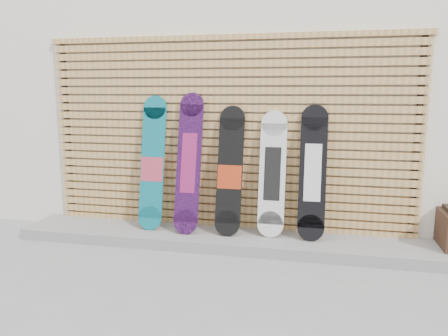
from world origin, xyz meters
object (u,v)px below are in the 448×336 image
(snowboard_0, at_px, (153,164))
(snowboard_1, at_px, (189,163))
(snowboard_2, at_px, (230,171))
(snowboard_3, at_px, (272,174))
(snowboard_4, at_px, (313,173))

(snowboard_0, relative_size, snowboard_1, 0.98)
(snowboard_0, xyz_separation_m, snowboard_2, (0.91, -0.01, -0.05))
(snowboard_3, distance_m, snowboard_4, 0.43)
(snowboard_1, height_order, snowboard_3, snowboard_1)
(snowboard_1, xyz_separation_m, snowboard_3, (0.93, 0.05, -0.10))
(snowboard_3, bearing_deg, snowboard_2, -175.63)
(snowboard_1, relative_size, snowboard_3, 1.14)
(snowboard_3, bearing_deg, snowboard_1, -176.86)
(snowboard_2, bearing_deg, snowboard_1, -178.10)
(snowboard_1, bearing_deg, snowboard_4, 1.40)
(snowboard_0, relative_size, snowboard_4, 1.06)
(snowboard_2, distance_m, snowboard_4, 0.89)
(snowboard_1, distance_m, snowboard_2, 0.47)
(snowboard_1, height_order, snowboard_2, snowboard_1)
(snowboard_2, height_order, snowboard_3, snowboard_2)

